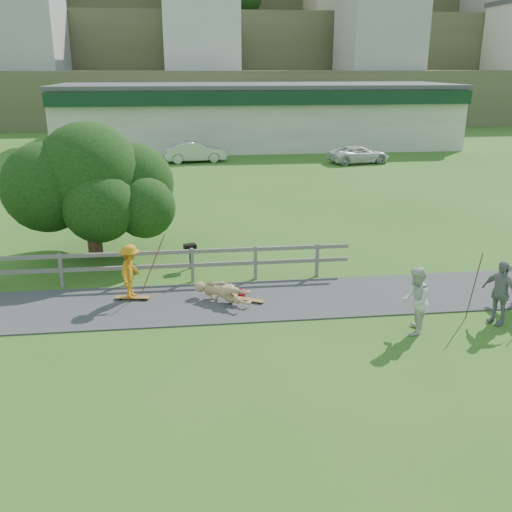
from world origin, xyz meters
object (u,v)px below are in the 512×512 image
Objects in this scene: spectator_a at (415,301)px; tree at (92,207)px; spectator_b at (500,292)px; skater_fallen at (222,292)px; bbq at (190,256)px; car_white at (359,155)px; car_silver at (195,152)px; skater_rider at (131,275)px.

tree reaches higher than spectator_a.
spectator_a reaches higher than spectator_b.
skater_fallen is 3.20m from bbq.
spectator_a is at bearing -79.38° from skater_fallen.
tree is at bearing 130.41° from car_white.
skater_fallen is 6.59m from tree.
spectator_b is 28.77m from car_silver.
spectator_b is (7.13, -2.24, 0.54)m from skater_fallen.
bbq is (-12.03, -20.68, -0.17)m from car_white.
skater_rider is 2.67m from skater_fallen.
bbq is (-0.87, 3.08, 0.09)m from skater_fallen.
skater_fallen is 5.37m from spectator_a.
car_white is at bearing 142.43° from spectator_b.
skater_fallen is at bearing -136.17° from spectator_b.
skater_fallen is at bearing -88.93° from bbq.
tree is at bearing 137.92° from bbq.
skater_fallen is 25.57m from car_silver.
tree is at bearing -101.89° from spectator_a.
tree is (-15.39, -18.93, 1.21)m from car_white.
tree reaches higher than bbq.
spectator_a is 11.61m from tree.
car_silver is at bearing 166.15° from spectator_b.
spectator_b is at bearing -68.43° from skater_fallen.
car_silver reaches higher than skater_fallen.
car_silver is 0.74× the size of tree.
spectator_a reaches higher than car_white.
tree is (-1.65, 4.35, 1.01)m from skater_rider.
skater_fallen is at bearing -48.78° from tree.
skater_rider reaches higher than car_silver.
skater_rider is at bearing -84.90° from spectator_a.
car_silver is (-7.40, 27.80, -0.15)m from spectator_b.
bbq is at bearing 170.61° from car_silver.
tree is at bearing 161.31° from car_silver.
spectator_b reaches higher than skater_fallen.
spectator_a is at bearing -111.70° from spectator_b.
spectator_b is 9.61m from bbq.
skater_fallen is at bearing -85.14° from skater_rider.
skater_rider reaches higher than skater_fallen.
spectator_b is 2.06× the size of bbq.
tree is 6.92× the size of bbq.
car_white is at bearing -166.17° from spectator_a.
spectator_b is 13.41m from tree.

